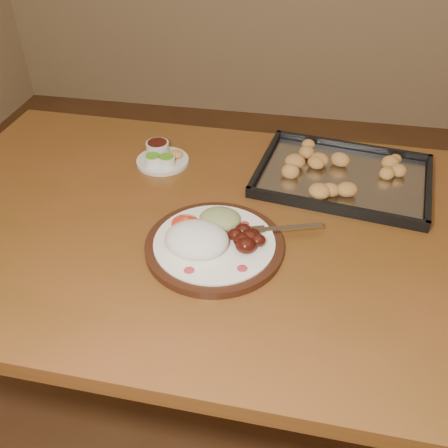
# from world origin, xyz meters

# --- Properties ---
(ground) EXTENTS (4.00, 4.00, 0.00)m
(ground) POSITION_xyz_m (0.00, 0.00, 0.00)
(ground) COLOR brown
(ground) RESTS_ON ground
(dining_table) EXTENTS (1.52, 0.93, 0.75)m
(dining_table) POSITION_xyz_m (-0.24, -0.12, 0.65)
(dining_table) COLOR brown
(dining_table) RESTS_ON ground
(dinner_plate) EXTENTS (0.37, 0.30, 0.07)m
(dinner_plate) POSITION_xyz_m (-0.26, -0.21, 0.77)
(dinner_plate) COLOR black
(dinner_plate) RESTS_ON dining_table
(condiment_saucer) EXTENTS (0.14, 0.14, 0.05)m
(condiment_saucer) POSITION_xyz_m (-0.46, 0.11, 0.77)
(condiment_saucer) COLOR silver
(condiment_saucer) RESTS_ON dining_table
(baking_tray) EXTENTS (0.47, 0.37, 0.04)m
(baking_tray) POSITION_xyz_m (0.02, 0.11, 0.77)
(baking_tray) COLOR black
(baking_tray) RESTS_ON dining_table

